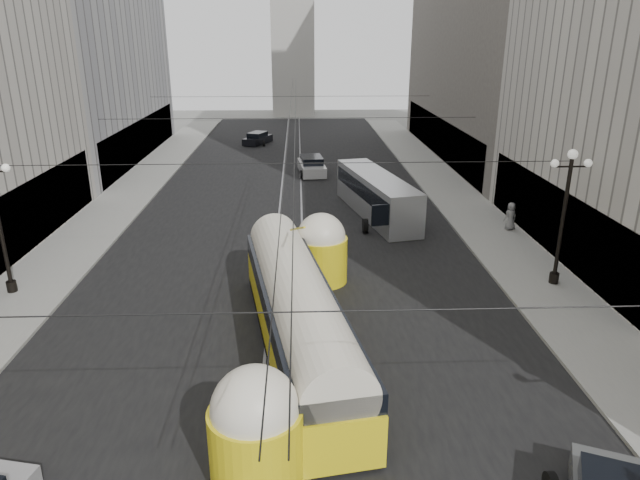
{
  "coord_description": "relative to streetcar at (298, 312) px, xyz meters",
  "views": [
    {
      "loc": [
        0.59,
        -6.27,
        11.26
      ],
      "look_at": [
        1.36,
        14.01,
        3.9
      ],
      "focal_mm": 32.0,
      "sensor_mm": 36.0,
      "label": 1
    }
  ],
  "objects": [
    {
      "name": "sidewalk_right",
      "position": [
        11.5,
        23.53,
        -1.61
      ],
      "size": [
        4.0,
        72.0,
        0.15
      ],
      "primitive_type": "cube",
      "color": "gray",
      "rests_on": "ground"
    },
    {
      "name": "sedan_white_far",
      "position": [
        1.2,
        28.97,
        -1.0
      ],
      "size": [
        2.43,
        4.93,
        1.5
      ],
      "color": "silver",
      "rests_on": "ground"
    },
    {
      "name": "road",
      "position": [
        -0.5,
        20.03,
        -1.68
      ],
      "size": [
        20.0,
        85.0,
        0.02
      ],
      "primitive_type": "cube",
      "color": "black",
      "rests_on": "ground"
    },
    {
      "name": "sedan_dark_far",
      "position": [
        -4.31,
        43.21,
        -1.11
      ],
      "size": [
        3.16,
        4.38,
        1.28
      ],
      "color": "black",
      "rests_on": "ground"
    },
    {
      "name": "rail_left",
      "position": [
        -1.25,
        20.03,
        -1.68
      ],
      "size": [
        0.12,
        85.0,
        0.04
      ],
      "primitive_type": "cube",
      "color": "gray",
      "rests_on": "ground"
    },
    {
      "name": "sidewalk_left",
      "position": [
        -12.5,
        23.53,
        -1.61
      ],
      "size": [
        4.0,
        72.0,
        0.15
      ],
      "primitive_type": "cube",
      "color": "gray",
      "rests_on": "ground"
    },
    {
      "name": "pedestrian_sidewalk_right",
      "position": [
        12.75,
        13.34,
        -0.7
      ],
      "size": [
        0.93,
        0.74,
        1.67
      ],
      "primitive_type": "imported",
      "rotation": [
        0.0,
        0.0,
        3.46
      ],
      "color": "slate",
      "rests_on": "sidewalk_right"
    },
    {
      "name": "catenary",
      "position": [
        -0.38,
        19.03,
        4.2
      ],
      "size": [
        25.0,
        72.0,
        0.23
      ],
      "color": "black",
      "rests_on": "ground"
    },
    {
      "name": "distant_tower",
      "position": [
        -0.5,
        67.53,
        13.28
      ],
      "size": [
        6.0,
        6.0,
        31.36
      ],
      "color": "#B2AFA8",
      "rests_on": "ground"
    },
    {
      "name": "city_bus",
      "position": [
        5.13,
        16.98,
        -0.22
      ],
      "size": [
        4.41,
        10.89,
        2.68
      ],
      "color": "#B5B7BA",
      "rests_on": "ground"
    },
    {
      "name": "streetcar",
      "position": [
        0.0,
        0.0,
        0.0
      ],
      "size": [
        4.71,
        15.58,
        3.45
      ],
      "color": "yellow",
      "rests_on": "ground"
    },
    {
      "name": "rail_right",
      "position": [
        0.25,
        20.03,
        -1.68
      ],
      "size": [
        0.12,
        85.0,
        0.04
      ],
      "primitive_type": "cube",
      "color": "gray",
      "rests_on": "ground"
    },
    {
      "name": "lamppost_right_mid",
      "position": [
        12.1,
        5.53,
        2.06
      ],
      "size": [
        1.86,
        0.44,
        6.37
      ],
      "color": "black",
      "rests_on": "sidewalk_right"
    }
  ]
}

